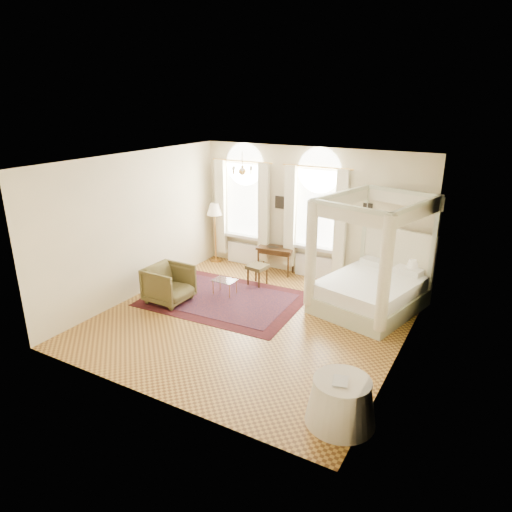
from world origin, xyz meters
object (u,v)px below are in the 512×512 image
Objects in this scene: nightstand at (409,288)px; writing_desk at (276,251)px; stool at (257,268)px; canopy_bed at (370,285)px; side_table at (341,401)px; floor_lamp at (215,212)px; coffee_table at (225,281)px; armchair at (169,284)px.

writing_desk is at bearing 179.35° from nightstand.
canopy_bed is at bearing 0.11° from stool.
floor_lamp is at bearing 138.63° from side_table.
floor_lamp is at bearing 129.42° from coffee_table.
writing_desk is at bearing -24.09° from armchair.
canopy_bed reaches higher than side_table.
side_table is (4.78, -1.99, -0.08)m from armchair.
side_table is (0.72, -3.84, -0.23)m from canopy_bed.
coffee_table is 4.90m from side_table.
armchair is at bearing -77.44° from floor_lamp.
nightstand is 3.60m from stool.
floor_lamp reaches higher than armchair.
nightstand reaches higher than stool.
armchair is at bearing -155.45° from canopy_bed.
stool is at bearing 132.59° from side_table.
side_table is at bearing -47.41° from stool.
floor_lamp is at bearing 179.86° from nightstand.
armchair is 1.75× the size of coffee_table.
canopy_bed is at bearing -65.01° from armchair.
nightstand is 1.09× the size of coffee_table.
stool is 5.21m from side_table.
canopy_bed is 2.65× the size of side_table.
canopy_bed is 2.88× the size of armchair.
stool reaches higher than coffee_table.
coffee_table is at bearing -41.91° from armchair.
side_table is at bearing -36.97° from coffee_table.
coffee_table is 2.59m from floor_lamp.
side_table reaches higher than nightstand.
stool is at bearing 66.73° from coffee_table.
armchair is at bearing -149.79° from nightstand.
floor_lamp is (-1.49, 1.81, 1.10)m from coffee_table.
nightstand is 4.26m from coffee_table.
nightstand is 5.48m from armchair.
writing_desk is at bearing 126.26° from side_table.
writing_desk is at bearing 77.63° from coffee_table.
canopy_bed is at bearing -126.74° from nightstand.
stool is 0.98m from coffee_table.
stool is at bearing -179.89° from canopy_bed.
armchair reaches higher than stool.
armchair is (-4.73, -2.76, 0.13)m from nightstand.
side_table is (0.05, -4.74, 0.05)m from nightstand.
coffee_table is 0.52× the size of side_table.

